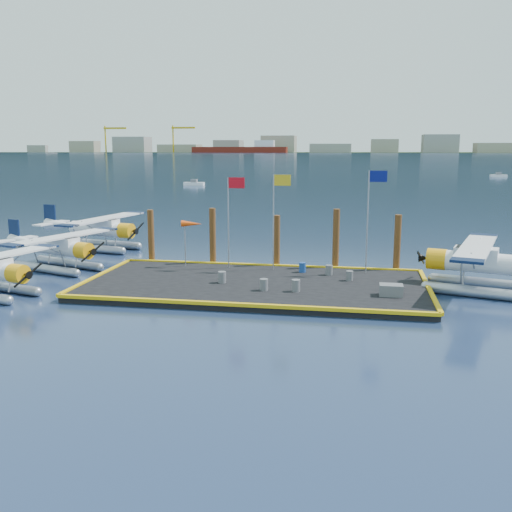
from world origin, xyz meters
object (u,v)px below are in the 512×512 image
at_px(piling_1, 213,238).
at_px(drum_4, 329,270).
at_px(drum_3, 264,285).
at_px(flagpole_blue, 371,206).
at_px(seaplane_c, 100,231).
at_px(flagpole_red, 231,208).
at_px(piling_0, 151,238).
at_px(piling_2, 277,243).
at_px(seaplane_d, 483,266).
at_px(drum_5, 302,267).
at_px(drum_1, 296,286).
at_px(crate, 391,290).
at_px(flagpole_yellow, 277,207).
at_px(drum_0, 222,277).
at_px(piling_3, 336,241).
at_px(seaplane_b, 60,250).
at_px(drum_2, 350,276).
at_px(piling_4, 397,245).

bearing_deg(piling_1, drum_4, -17.84).
bearing_deg(drum_3, flagpole_blue, 43.72).
bearing_deg(seaplane_c, flagpole_red, 72.71).
xyz_separation_m(piling_0, piling_2, (9.00, 0.00, -0.10)).
bearing_deg(piling_2, piling_1, 180.00).
height_order(seaplane_d, drum_5, seaplane_d).
xyz_separation_m(drum_1, crate, (5.19, -0.03, -0.02)).
xyz_separation_m(drum_1, flagpole_yellow, (-1.90, 5.56, 3.78)).
relative_size(flagpole_red, piling_2, 1.58).
bearing_deg(drum_0, piling_0, 138.13).
bearing_deg(piling_3, seaplane_c, 164.86).
distance_m(drum_0, flagpole_blue, 10.42).
height_order(piling_1, piling_2, piling_1).
distance_m(seaplane_b, drum_4, 18.31).
xyz_separation_m(drum_3, piling_1, (-4.80, 7.24, 1.37)).
relative_size(piling_0, piling_2, 1.05).
distance_m(drum_1, drum_3, 1.80).
xyz_separation_m(drum_5, piling_3, (2.02, 2.10, 1.44)).
distance_m(drum_5, piling_1, 6.96).
xyz_separation_m(drum_1, piling_1, (-6.60, 7.16, 1.37)).
distance_m(seaplane_d, drum_4, 9.03).
bearing_deg(seaplane_d, drum_5, 95.38).
bearing_deg(drum_5, seaplane_c, 157.05).
bearing_deg(piling_0, seaplane_b, -154.79).
height_order(drum_2, flagpole_red, flagpole_red).
xyz_separation_m(drum_0, crate, (9.73, -1.31, -0.03)).
bearing_deg(drum_0, drum_1, -15.79).
relative_size(drum_3, drum_4, 1.04).
relative_size(flagpole_red, piling_4, 1.50).
xyz_separation_m(drum_0, piling_0, (-6.56, 5.88, 1.26)).
bearing_deg(piling_3, drum_4, -96.29).
distance_m(drum_0, drum_5, 5.82).
bearing_deg(drum_5, piling_4, 19.27).
bearing_deg(piling_1, flagpole_red, -43.15).
relative_size(drum_4, piling_3, 0.15).
bearing_deg(seaplane_d, piling_1, 92.54).
relative_size(drum_2, piling_3, 0.14).
height_order(flagpole_blue, piling_4, flagpole_blue).
distance_m(drum_1, piling_1, 9.84).
distance_m(drum_4, piling_4, 5.20).
bearing_deg(drum_0, flagpole_blue, 26.36).
height_order(seaplane_d, piling_2, piling_2).
xyz_separation_m(drum_1, drum_2, (2.91, 3.19, -0.04)).
relative_size(flagpole_yellow, piling_0, 1.55).
height_order(seaplane_d, drum_0, seaplane_d).
distance_m(drum_1, crate, 5.19).
relative_size(seaplane_c, drum_1, 15.11).
xyz_separation_m(flagpole_blue, piling_4, (1.80, 1.60, -2.69)).
bearing_deg(flagpole_yellow, drum_4, -16.56).
relative_size(drum_1, piling_4, 0.17).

